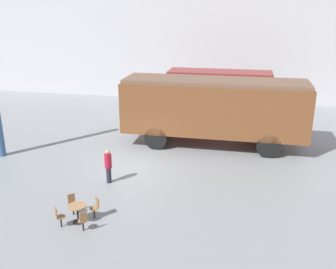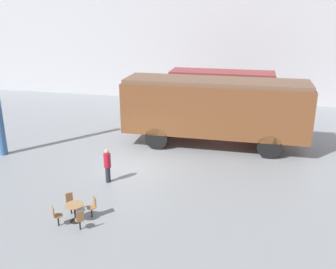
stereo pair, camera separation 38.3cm
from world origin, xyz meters
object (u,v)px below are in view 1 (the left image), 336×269
Objects in this scene: passenger_coach_wooden at (214,107)px; cafe_table_near at (77,210)px; visitor_person at (108,165)px; streamlined_locomotive at (228,93)px; cafe_chair_0 at (96,206)px.

passenger_coach_wooden reaches higher than cafe_table_near.
passenger_coach_wooden is 6.38× the size of visitor_person.
visitor_person is (-0.04, 3.59, 0.37)m from cafe_table_near.
streamlined_locomotive is 15.21m from cafe_table_near.
streamlined_locomotive is at bearing 64.73° from visitor_person.
streamlined_locomotive is 14.58m from cafe_chair_0.
visitor_person is (-0.59, 3.11, 0.41)m from cafe_chair_0.
passenger_coach_wooden reaches higher than visitor_person.
cafe_chair_0 is 3.20m from visitor_person.
visitor_person is at bearing -120.15° from cafe_chair_0.
cafe_chair_0 is (-3.82, -9.24, -1.94)m from passenger_coach_wooden.
cafe_table_near is at bearing -89.42° from visitor_person.
visitor_person is at bearing 90.58° from cafe_table_near.
cafe_chair_0 reaches higher than cafe_table_near.
passenger_coach_wooden is 7.70m from visitor_person.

